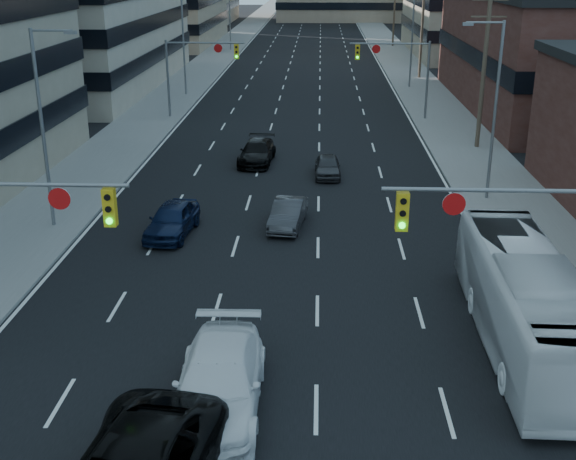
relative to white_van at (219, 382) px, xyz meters
The scene contains 20 objects.
road_surface 124.07m from the white_van, 89.60° to the left, with size 18.00×300.00×0.02m, color black.
sidewalk_left 124.52m from the white_van, 94.90° to the left, with size 5.00×300.00×0.15m, color slate.
sidewalk_right 124.69m from the white_van, 84.31° to the left, with size 5.00×300.00×0.15m, color slate.
signal_near_right 9.26m from the white_van, 13.92° to the left, with size 6.59×0.33×6.00m.
signal_far_left 39.80m from the white_van, 99.89° to the left, with size 6.09×0.33×6.00m.
signal_far_right 40.14m from the white_van, 77.65° to the left, with size 6.09×0.33×6.00m.
utility_pole_block 33.16m from the white_van, 66.50° to the left, with size 2.20×0.28×11.00m.
utility_pole_midblock 61.67m from the white_van, 77.72° to the left, with size 2.20×0.28×11.00m.
utility_pole_distant 91.15m from the white_van, 81.74° to the left, with size 2.20×0.28×11.00m.
streetlight_left_near 17.47m from the white_van, 123.94° to the left, with size 2.03×0.22×9.00m.
streetlight_left_mid 50.15m from the white_van, 100.92° to the left, with size 2.03×0.22×9.00m.
streetlight_left_far 84.70m from the white_van, 96.43° to the left, with size 2.03×0.22×9.00m.
streetlight_right_near 22.52m from the white_van, 59.55° to the left, with size 2.03×0.22×9.00m.
streetlight_right_far 55.38m from the white_van, 78.29° to the left, with size 2.03×0.22×9.00m.
white_van is the anchor object (origin of this frame).
transit_bus 10.11m from the white_van, 23.25° to the left, with size 2.58×11.03×3.07m, color silver.
sedan_blue 13.92m from the white_van, 106.33° to the left, with size 1.75×4.34×1.48m, color #0C1733.
sedan_grey_center 14.71m from the white_van, 85.09° to the left, with size 1.35×3.87×1.27m, color #333336.
sedan_black_far 25.90m from the white_van, 92.50° to the left, with size 1.93×4.74×1.37m, color black.
sedan_grey_right 23.37m from the white_van, 82.23° to the left, with size 1.44×3.58×1.22m, color #303033.
Camera 1 is at (1.75, -11.00, 11.68)m, focal length 45.00 mm.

